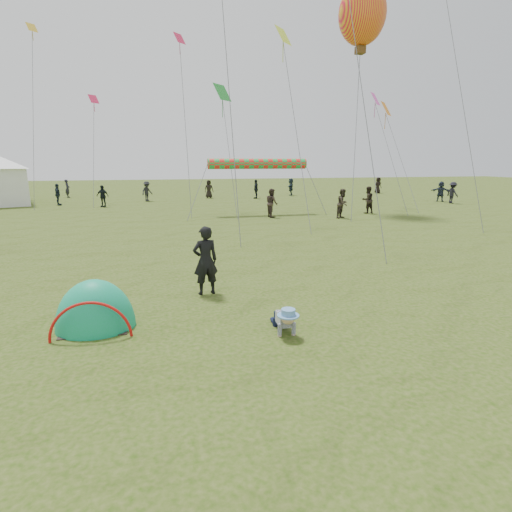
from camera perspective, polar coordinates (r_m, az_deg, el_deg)
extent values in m
plane|color=#214207|center=(7.93, -1.18, -11.58)|extent=(140.00, 140.00, 0.00)
ellipsoid|color=teal|center=(9.00, -21.80, -9.44)|extent=(1.61, 1.34, 2.04)
imported|color=black|center=(10.21, -7.24, -0.66)|extent=(0.71, 0.54, 1.77)
imported|color=#342B23|center=(24.59, 12.28, 7.34)|extent=(1.07, 1.04, 1.74)
imported|color=black|center=(36.78, 0.00, 9.54)|extent=(0.77, 1.08, 1.71)
imported|color=black|center=(36.17, 26.26, 8.11)|extent=(0.67, 1.13, 1.71)
imported|color=black|center=(44.80, 17.03, 9.64)|extent=(0.92, 0.71, 1.68)
imported|color=#252E40|center=(37.45, 24.89, 8.37)|extent=(1.50, 1.41, 1.69)
imported|color=#22222D|center=(41.80, -25.33, 8.71)|extent=(0.41, 0.61, 1.66)
imported|color=black|center=(27.26, 15.65, 7.72)|extent=(0.95, 0.80, 1.74)
imported|color=#1A252F|center=(34.76, -26.47, 7.87)|extent=(0.52, 1.00, 1.64)
imported|color=black|center=(35.56, -15.31, 8.91)|extent=(1.20, 1.20, 1.67)
imported|color=black|center=(37.58, -6.75, 9.49)|extent=(0.86, 0.61, 1.65)
imported|color=#1A2630|center=(40.31, 5.00, 9.81)|extent=(1.04, 1.62, 1.67)
imported|color=black|center=(45.50, -30.33, 8.51)|extent=(0.75, 0.64, 1.76)
imported|color=#362924|center=(24.43, 2.26, 7.58)|extent=(0.76, 0.92, 1.73)
imported|color=black|center=(32.11, -21.07, 8.00)|extent=(1.02, 0.73, 1.61)
cylinder|color=red|center=(25.82, 0.25, 13.04)|extent=(6.32, 0.64, 0.64)
plane|color=#D0204A|center=(30.13, -10.88, 28.24)|extent=(0.83, 0.83, 0.68)
plane|color=orange|center=(32.69, 18.08, 19.39)|extent=(1.21, 1.21, 0.99)
plane|color=#CBE333|center=(24.21, 3.91, 28.93)|extent=(1.12, 1.12, 0.91)
plane|color=#1E842C|center=(28.70, -4.85, 22.27)|extent=(1.34, 1.34, 1.09)
plane|color=#DD2251|center=(36.68, -22.19, 20.06)|extent=(0.82, 0.82, 0.67)
plane|color=gold|center=(37.59, -29.39, 26.58)|extent=(0.76, 0.76, 0.62)
plane|color=#DF4BB2|center=(31.11, 16.69, 20.72)|extent=(1.07, 1.07, 0.87)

